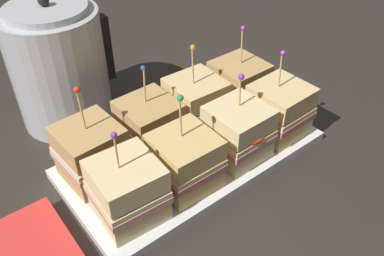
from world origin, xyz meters
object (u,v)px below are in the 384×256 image
sandwich_front_center_left (185,161)px  sandwich_back_far_right (238,86)px  sandwich_front_far_left (128,191)px  sandwich_back_far_left (91,153)px  sandwich_back_center_left (149,125)px  napkin_stack (20,254)px  sandwich_front_far_right (279,110)px  kettle_steel (59,67)px  sandwich_back_center_right (196,104)px  sandwich_front_center_right (238,132)px  serving_platter (192,154)px

sandwich_front_center_left → sandwich_back_far_right: bearing=25.8°
sandwich_front_far_left → sandwich_back_far_left: sandwich_back_far_left is taller
sandwich_front_center_left → sandwich_front_far_left: bearing=179.2°
sandwich_back_center_left → sandwich_front_far_left: bearing=-135.6°
sandwich_front_far_left → napkin_stack: 0.18m
sandwich_front_center_left → sandwich_back_far_left: 0.16m
sandwich_front_far_right → kettle_steel: size_ratio=0.66×
napkin_stack → sandwich_back_center_right: bearing=10.6°
sandwich_back_far_right → sandwich_back_center_right: bearing=177.3°
sandwich_front_far_left → kettle_steel: (0.05, 0.33, 0.05)m
sandwich_front_center_right → kettle_steel: kettle_steel is taller
sandwich_front_far_left → sandwich_back_center_right: sandwich_back_center_right is taller
sandwich_front_far_left → sandwich_front_far_right: bearing=-0.6°
kettle_steel → sandwich_front_center_left: bearing=-79.0°
sandwich_front_far_left → serving_platter: bearing=18.0°
sandwich_front_far_left → sandwich_back_far_left: 0.11m
sandwich_back_far_left → sandwich_back_center_right: 0.23m
sandwich_back_center_right → napkin_stack: bearing=-169.4°
sandwich_front_far_right → sandwich_front_center_right: bearing=179.7°
sandwich_front_far_right → sandwich_back_center_left: size_ratio=1.02×
sandwich_front_center_right → sandwich_back_center_right: 0.12m
serving_platter → kettle_steel: (-0.12, 0.27, 0.11)m
sandwich_front_center_left → kettle_steel: bearing=101.0°
sandwich_back_center_right → sandwich_back_far_right: 0.11m
sandwich_back_far_left → sandwich_back_center_right: size_ratio=1.00×
sandwich_front_center_right → sandwich_back_far_left: bearing=153.6°
sandwich_front_center_right → sandwich_back_center_right: size_ratio=0.91×
sandwich_back_center_left → sandwich_front_center_right: bearing=-46.5°
sandwich_front_far_right → sandwich_back_center_right: bearing=133.9°
sandwich_front_center_right → sandwich_back_far_right: sandwich_back_far_right is taller
serving_platter → sandwich_front_far_left: size_ratio=2.82×
sandwich_front_center_left → sandwich_back_far_right: 0.25m
sandwich_front_center_right → napkin_stack: bearing=173.8°
serving_platter → sandwich_front_center_left: size_ratio=2.69×
sandwich_front_center_left → sandwich_back_center_left: size_ratio=1.03×
sandwich_back_far_left → sandwich_back_far_right: bearing=-0.7°
sandwich_back_far_right → sandwich_front_far_right: bearing=-89.0°
sandwich_front_center_right → napkin_stack: sandwich_front_center_right is taller
sandwich_back_far_left → napkin_stack: (-0.17, -0.07, -0.06)m
sandwich_back_far_left → sandwich_back_center_right: (0.23, 0.00, -0.00)m
kettle_steel → sandwich_back_far_right: bearing=-36.6°
sandwich_front_center_right → sandwich_back_center_left: sandwich_back_center_left is taller
sandwich_back_far_left → kettle_steel: (0.05, 0.21, 0.05)m
sandwich_front_far_right → kettle_steel: bearing=131.8°
sandwich_front_far_left → sandwich_back_far_right: 0.36m
sandwich_back_center_right → serving_platter: bearing=-134.1°
sandwich_front_center_left → sandwich_front_center_right: bearing=-0.6°
sandwich_back_far_right → sandwich_front_center_right: bearing=-134.1°
serving_platter → sandwich_back_far_right: 0.19m
serving_platter → sandwich_front_far_left: 0.19m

